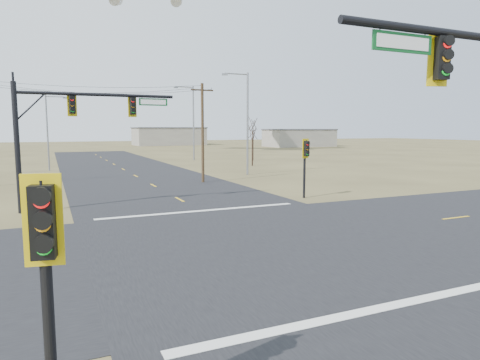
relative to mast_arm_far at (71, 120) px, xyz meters
name	(u,v)px	position (x,y,z in m)	size (l,w,h in m)	color
ground	(258,242)	(6.73, -11.24, -5.36)	(320.00, 320.00, 0.00)	olive
road_ew	(258,242)	(6.73, -11.24, -5.35)	(160.00, 14.00, 0.02)	black
road_ns	(258,242)	(6.73, -11.24, -5.34)	(14.00, 160.00, 0.02)	black
stop_bar_near	(382,308)	(6.73, -18.74, -5.33)	(12.00, 0.40, 0.01)	silver
stop_bar_far	(201,211)	(6.73, -3.74, -5.33)	(12.00, 0.40, 0.01)	silver
mast_arm_far	(71,120)	(0.00, 0.00, 0.00)	(9.19, 0.52, 7.44)	black
pedestal_signal_ne	(306,154)	(14.91, -2.19, -2.29)	(0.61, 0.53, 4.17)	black
pedestal_signal_sw	(45,249)	(-1.39, -20.62, -2.26)	(0.63, 0.54, 4.20)	black
utility_pole_near	(203,131)	(11.37, 9.21, -0.75)	(2.15, 0.37, 8.82)	#42301C
streetlight_a	(246,118)	(17.55, 13.44, 0.57)	(2.96, 0.45, 10.56)	slate
streetlight_b	(192,119)	(18.89, 35.78, 0.96)	(3.15, 0.43, 11.25)	slate
streetlight_c	(49,128)	(-1.12, 26.85, -0.49)	(2.43, 0.36, 8.68)	slate
bare_tree_c	(252,132)	(23.06, 23.18, -1.01)	(2.68, 2.68, 5.55)	black
bare_tree_d	(253,124)	(27.31, 31.82, 0.24)	(3.22, 3.22, 6.96)	black
warehouse_mid	(169,137)	(31.73, 98.76, -2.86)	(20.00, 12.00, 5.00)	gray
warehouse_right	(299,138)	(61.73, 73.76, -3.11)	(18.00, 10.00, 4.50)	gray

